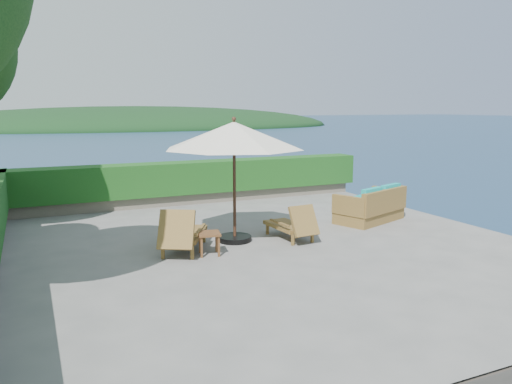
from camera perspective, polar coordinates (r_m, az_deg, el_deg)
name	(u,v)px	position (r m, az deg, el deg)	size (l,w,h in m)	color
ground	(259,247)	(11.25, 0.31, -6.26)	(12.00, 12.00, 0.00)	gray
foundation	(259,312)	(11.77, 0.30, -13.54)	(12.00, 12.00, 3.00)	#4F473F
ocean	(259,370)	(12.42, 0.30, -19.70)	(600.00, 600.00, 0.00)	#182B4D
offshore_island	(136,128)	(152.82, -13.54, 7.17)	(126.00, 57.60, 12.60)	black
planter_wall_far	(186,198)	(16.33, -8.00, -0.67)	(12.00, 0.60, 0.36)	gray
hedge_far	(186,177)	(16.22, -8.05, 1.66)	(12.40, 0.90, 1.00)	#153F12
patio_umbrella	(234,137)	(11.32, -2.52, 6.35)	(3.44, 3.44, 2.88)	black
lounge_left	(183,233)	(10.84, -8.39, -4.65)	(1.50, 1.90, 1.02)	olive
lounge_right	(292,224)	(11.77, 4.19, -3.70)	(0.76, 1.58, 0.89)	olive
side_table	(209,236)	(10.59, -5.39, -5.08)	(0.55, 0.55, 0.49)	brown
wicker_loveseat	(371,207)	(13.95, 13.05, -1.72)	(2.28, 1.70, 1.01)	olive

